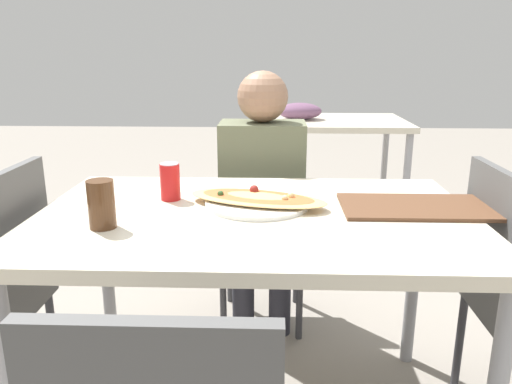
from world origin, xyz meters
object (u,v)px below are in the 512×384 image
Objects in this scene: dining_table at (255,234)px; person_seated at (262,183)px; drink_glass at (101,204)px; pizza_main at (258,200)px; chair_far_seated at (263,216)px; soda_can at (170,182)px.

dining_table is 1.15× the size of person_seated.
person_seated is 8.48× the size of drink_glass.
chair_far_seated is at bearing 89.83° from pizza_main.
soda_can is (-0.30, 0.05, 0.04)m from pizza_main.
dining_table is at bearing 89.30° from person_seated.
person_seated is at bearing 89.30° from dining_table.
soda_can is 0.31m from drink_glass.
chair_far_seated is 1.83× the size of pizza_main.
dining_table is 0.35m from soda_can.
dining_table is 2.74× the size of pizza_main.
pizza_main is (-0.00, -0.69, 0.29)m from chair_far_seated.
dining_table is at bearing -24.52° from soda_can.
pizza_main is 0.49m from drink_glass.
person_seated is at bearing 60.37° from soda_can.
drink_glass is at bearing -152.00° from pizza_main.
pizza_main is 3.96× the size of soda_can.
person_seated is 0.93m from drink_glass.
person_seated is 2.38× the size of pizza_main.
dining_table is 0.47m from drink_glass.
drink_glass is at bearing 64.84° from chair_far_seated.
drink_glass reaches higher than chair_far_seated.
dining_table is at bearing 19.58° from drink_glass.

